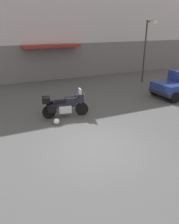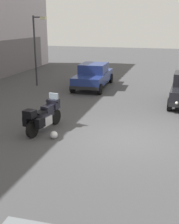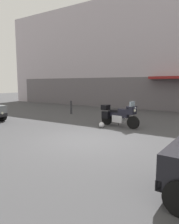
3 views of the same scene
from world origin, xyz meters
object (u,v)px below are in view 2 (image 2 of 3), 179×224
at_px(helmet, 54,135).
at_px(car_sedan_far, 93,76).
at_px(motorcycle, 44,116).
at_px(streetlamp_curbside, 37,44).

height_order(helmet, car_sedan_far, car_sedan_far).
relative_size(motorcycle, car_sedan_far, 0.49).
bearing_deg(motorcycle, helmet, -123.48).
xyz_separation_m(motorcycle, streetlamp_curbside, (7.69, 3.96, 2.15)).
relative_size(motorcycle, helmet, 8.05).
xyz_separation_m(helmet, car_sedan_far, (8.85, 0.96, 0.64)).
relative_size(car_sedan_far, streetlamp_curbside, 1.02).
relative_size(helmet, streetlamp_curbside, 0.06).
height_order(helmet, streetlamp_curbside, streetlamp_curbside).
bearing_deg(helmet, streetlamp_curbside, 29.20).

